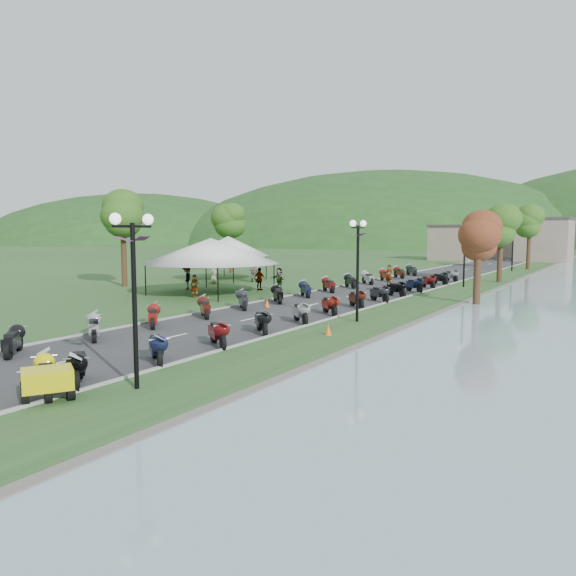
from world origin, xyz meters
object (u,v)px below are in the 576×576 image
Objects in this scene: yellow_trike at (46,376)px; pedestrian_b at (254,282)px; streetlamp_near at (135,304)px; pedestrian_a at (195,298)px; pedestrian_c at (187,289)px; vendor_tent_main at (211,266)px.

pedestrian_b is (-14.83, 30.70, -0.56)m from yellow_trike.
streetlamp_near is 2.58× the size of pedestrian_b.
pedestrian_a is (-13.19, 17.44, -2.50)m from streetlamp_near.
pedestrian_c is (-17.28, 21.15, -2.50)m from streetlamp_near.
pedestrian_a is 5.52m from pedestrian_c.
streetlamp_near reaches higher than pedestrian_a.
pedestrian_b is at bearing 106.95° from vendor_tent_main.
pedestrian_c is (-15.63, 22.92, -0.56)m from yellow_trike.
pedestrian_b is at bearing 134.64° from pedestrian_c.
streetlamp_near is 0.77× the size of vendor_tent_main.
vendor_tent_main is 9.72m from pedestrian_b.
pedestrian_a is 0.81× the size of pedestrian_b.
pedestrian_c is at bearing 159.68° from vendor_tent_main.
pedestrian_b reaches higher than pedestrian_a.
pedestrian_a is at bearing -27.39° from yellow_trike.
pedestrian_c is at bearing 110.15° from pedestrian_a.
yellow_trike is 3.11m from streetlamp_near.
pedestrian_b is (-2.77, 9.10, -2.00)m from vendor_tent_main.
yellow_trike reaches higher than pedestrian_a.
pedestrian_a is 0.87× the size of pedestrian_c.
vendor_tent_main is 3.15m from pedestrian_a.
yellow_trike is 1.56× the size of pedestrian_a.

